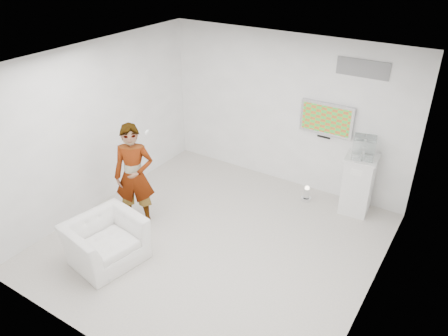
% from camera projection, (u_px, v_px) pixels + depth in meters
% --- Properties ---
extents(room, '(5.01, 5.01, 3.00)m').
position_uv_depth(room, '(214.00, 162.00, 6.58)').
color(room, beige).
rests_on(room, ground).
extents(tv, '(1.00, 0.08, 0.60)m').
position_uv_depth(tv, '(327.00, 119.00, 7.97)').
color(tv, '#BABABF').
rests_on(tv, room).
extents(logo_decal, '(0.90, 0.02, 0.30)m').
position_uv_depth(logo_decal, '(363.00, 68.00, 7.28)').
color(logo_decal, slate).
rests_on(logo_decal, room).
extents(person, '(0.81, 0.73, 1.86)m').
position_uv_depth(person, '(134.00, 176.00, 7.37)').
color(person, silver).
rests_on(person, room).
extents(armchair, '(1.13, 1.24, 0.71)m').
position_uv_depth(armchair, '(106.00, 241.00, 6.75)').
color(armchair, silver).
rests_on(armchair, room).
extents(pedestal, '(0.59, 0.59, 1.11)m').
position_uv_depth(pedestal, '(358.00, 185.00, 7.85)').
color(pedestal, white).
rests_on(pedestal, room).
extents(floor_uplight, '(0.24, 0.24, 0.30)m').
position_uv_depth(floor_uplight, '(307.00, 194.00, 8.35)').
color(floor_uplight, white).
rests_on(floor_uplight, room).
extents(vitrine, '(0.44, 0.44, 0.37)m').
position_uv_depth(vitrine, '(364.00, 148.00, 7.49)').
color(vitrine, white).
rests_on(vitrine, pedestal).
extents(console, '(0.08, 0.15, 0.20)m').
position_uv_depth(console, '(363.00, 152.00, 7.53)').
color(console, white).
rests_on(console, pedestal).
extents(wii_remote, '(0.08, 0.13, 0.03)m').
position_uv_depth(wii_remote, '(147.00, 132.00, 7.14)').
color(wii_remote, white).
rests_on(wii_remote, person).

